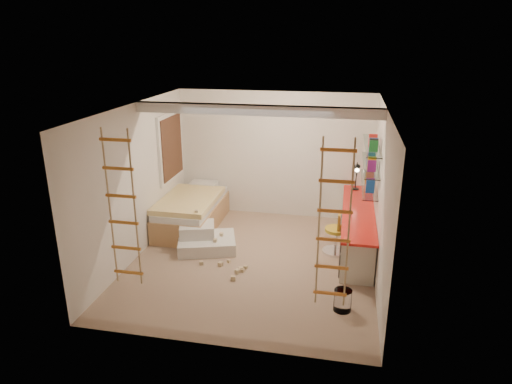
% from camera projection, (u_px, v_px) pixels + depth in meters
% --- Properties ---
extents(floor, '(4.50, 4.50, 0.00)m').
position_uv_depth(floor, '(253.00, 262.00, 7.74)').
color(floor, '#987962').
rests_on(floor, ground).
extents(ceiling_beam, '(4.00, 0.18, 0.16)m').
position_uv_depth(ceiling_beam, '(256.00, 110.00, 7.20)').
color(ceiling_beam, white).
rests_on(ceiling_beam, ceiling).
extents(window_frame, '(0.06, 1.15, 1.35)m').
position_uv_depth(window_frame, '(170.00, 147.00, 8.99)').
color(window_frame, white).
rests_on(window_frame, wall_left).
extents(window_blind, '(0.02, 1.00, 1.20)m').
position_uv_depth(window_blind, '(172.00, 147.00, 8.99)').
color(window_blind, '#4C2D1E').
rests_on(window_blind, window_frame).
extents(rope_ladder_left, '(0.41, 0.04, 2.13)m').
position_uv_depth(rope_ladder_left, '(122.00, 209.00, 5.88)').
color(rope_ladder_left, '#C38021').
rests_on(rope_ladder_left, ceiling).
extents(rope_ladder_right, '(0.41, 0.04, 2.13)m').
position_uv_depth(rope_ladder_right, '(334.00, 226.00, 5.38)').
color(rope_ladder_right, orange).
rests_on(rope_ladder_right, ceiling).
extents(waste_bin, '(0.25, 0.25, 0.31)m').
position_uv_depth(waste_bin, '(343.00, 300.00, 6.33)').
color(waste_bin, white).
rests_on(waste_bin, floor).
extents(desk, '(0.56, 2.80, 0.75)m').
position_uv_depth(desk, '(357.00, 228.00, 8.09)').
color(desk, red).
rests_on(desk, floor).
extents(shelves, '(0.25, 1.80, 0.71)m').
position_uv_depth(shelves, '(370.00, 165.00, 7.95)').
color(shelves, white).
rests_on(shelves, wall_right).
extents(bed, '(1.02, 2.00, 0.69)m').
position_uv_depth(bed, '(192.00, 211.00, 9.05)').
color(bed, '#AD7F51').
rests_on(bed, floor).
extents(task_lamp, '(0.14, 0.36, 0.57)m').
position_uv_depth(task_lamp, '(357.00, 173.00, 8.75)').
color(task_lamp, black).
rests_on(task_lamp, desk).
extents(swivel_chair, '(0.47, 0.47, 0.76)m').
position_uv_depth(swivel_chair, '(336.00, 238.00, 7.97)').
color(swivel_chair, gold).
rests_on(swivel_chair, floor).
extents(play_platform, '(1.18, 1.04, 0.44)m').
position_uv_depth(play_platform, '(204.00, 239.00, 8.17)').
color(play_platform, silver).
rests_on(play_platform, floor).
extents(toy_blocks, '(1.15, 1.17, 0.71)m').
position_uv_depth(toy_blocks, '(218.00, 249.00, 7.72)').
color(toy_blocks, '#CCB284').
rests_on(toy_blocks, floor).
extents(books, '(0.14, 0.64, 0.92)m').
position_uv_depth(books, '(371.00, 158.00, 7.91)').
color(books, '#194CA5').
rests_on(books, shelves).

